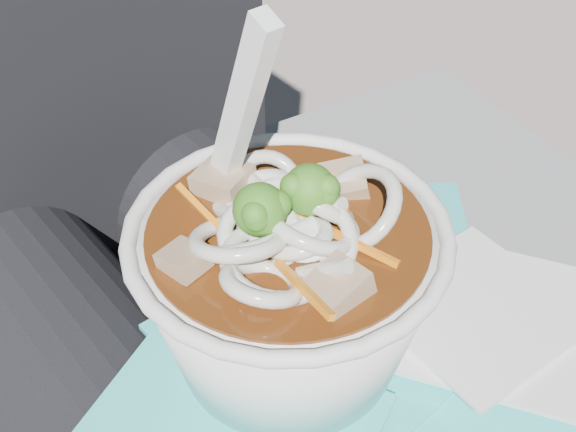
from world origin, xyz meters
TOP-DOWN VIEW (x-y plane):
  - lap at (0.00, 0.00)m, footprint 0.32×0.48m
  - person_body at (0.00, 0.09)m, footprint 0.34×0.94m
  - plastic_bag at (0.00, -0.03)m, footprint 0.41×0.33m
  - napkins at (0.11, -0.08)m, footprint 0.17×0.17m
  - udon_bowl at (-0.00, -0.02)m, footprint 0.17×0.17m

SIDE VIEW (x-z plane):
  - lap at x=0.00m, z-range 0.44..0.59m
  - person_body at x=0.00m, z-range 0.05..1.03m
  - plastic_bag at x=0.00m, z-range 0.59..0.60m
  - napkins at x=0.11m, z-range 0.60..0.61m
  - udon_bowl at x=0.00m, z-range 0.56..0.77m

